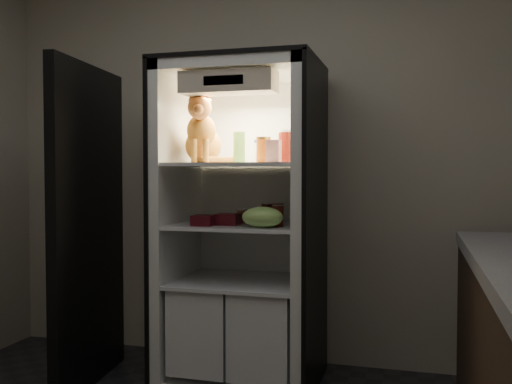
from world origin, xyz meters
TOP-DOWN VIEW (x-y plane):
  - room_shell at (0.00, 0.00)m, footprint 3.60×3.60m
  - refrigerator at (0.00, 1.38)m, footprint 0.90×0.72m
  - fridge_door at (-0.84, 1.08)m, footprint 0.16×0.87m
  - tabby_cat at (-0.22, 1.29)m, footprint 0.37×0.41m
  - parmesan_shaker at (-0.01, 1.34)m, footprint 0.07×0.07m
  - mayo_tub at (0.09, 1.48)m, footprint 0.10×0.10m
  - salsa_jar at (0.15, 1.28)m, footprint 0.08×0.08m
  - pepper_jar at (0.27, 1.36)m, footprint 0.11×0.11m
  - cream_carton at (0.23, 1.19)m, footprint 0.07×0.07m
  - soda_can_a at (0.14, 1.39)m, footprint 0.06×0.06m
  - soda_can_b at (0.21, 1.36)m, footprint 0.07×0.07m
  - soda_can_c at (0.25, 1.21)m, footprint 0.06×0.06m
  - condiment_jar at (0.01, 1.33)m, footprint 0.06×0.06m
  - grape_bag at (0.19, 1.12)m, footprint 0.23×0.16m
  - berry_box_left at (-0.16, 1.14)m, footprint 0.12×0.12m
  - berry_box_right at (-0.04, 1.21)m, footprint 0.13×0.13m

SIDE VIEW (x-z plane):
  - refrigerator at x=0.00m, z-range -0.15..1.73m
  - fridge_door at x=-0.84m, z-range -0.01..1.84m
  - berry_box_left at x=-0.16m, z-range 0.94..1.00m
  - berry_box_right at x=-0.04m, z-range 0.94..1.00m
  - condiment_jar at x=0.01m, z-range 0.94..1.02m
  - grape_bag at x=0.19m, z-range 0.94..1.05m
  - soda_can_a at x=0.14m, z-range 0.94..1.05m
  - soda_can_c at x=0.25m, z-range 0.94..1.06m
  - soda_can_b at x=0.21m, z-range 0.94..1.06m
  - cream_carton at x=0.23m, z-range 1.29..1.41m
  - mayo_tub at x=0.09m, z-range 1.29..1.43m
  - salsa_jar at x=0.15m, z-range 1.29..1.43m
  - parmesan_shaker at x=-0.01m, z-range 1.29..1.47m
  - pepper_jar at x=0.27m, z-range 1.29..1.48m
  - tabby_cat at x=-0.22m, z-range 1.24..1.65m
  - room_shell at x=0.00m, z-range -0.18..3.42m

